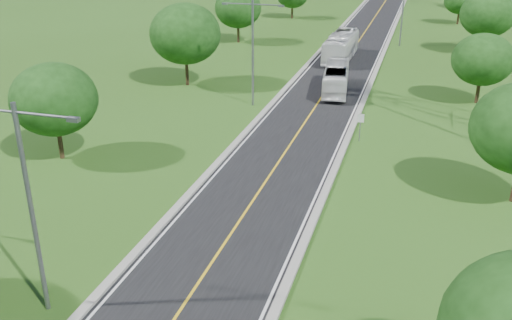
{
  "coord_description": "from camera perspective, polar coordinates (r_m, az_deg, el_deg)",
  "views": [
    {
      "loc": [
        9.5,
        -6.13,
        16.71
      ],
      "look_at": [
        0.26,
        25.0,
        3.0
      ],
      "focal_mm": 40.0,
      "sensor_mm": 36.0,
      "label": 1
    }
  ],
  "objects": [
    {
      "name": "tree_rc",
      "position": [
        59.69,
        21.74,
        9.32
      ],
      "size": [
        5.88,
        5.88,
        6.84
      ],
      "color": "black",
      "rests_on": "ground"
    },
    {
      "name": "streetlight_mid_left",
      "position": [
        54.5,
        -0.33,
        11.5
      ],
      "size": [
        5.9,
        0.25,
        10.0
      ],
      "color": "slate",
      "rests_on": "ground"
    },
    {
      "name": "speed_limit_sign",
      "position": [
        46.83,
        10.39,
        3.68
      ],
      "size": [
        0.55,
        0.09,
        2.4
      ],
      "color": "slate",
      "rests_on": "ground"
    },
    {
      "name": "tree_re",
      "position": [
        107.0,
        19.77,
        14.8
      ],
      "size": [
        5.46,
        5.46,
        6.35
      ],
      "color": "black",
      "rests_on": "ground"
    },
    {
      "name": "curb_left",
      "position": [
        75.28,
        5.69,
        10.04
      ],
      "size": [
        0.5,
        150.0,
        0.22
      ],
      "primitive_type": "cube",
      "color": "gray",
      "rests_on": "ground"
    },
    {
      "name": "road",
      "position": [
        74.64,
        8.93,
        9.7
      ],
      "size": [
        8.0,
        150.0,
        0.06
      ],
      "primitive_type": "cube",
      "color": "black",
      "rests_on": "ground"
    },
    {
      "name": "bus_inbound",
      "position": [
        75.27,
        8.5,
        11.18
      ],
      "size": [
        2.99,
        12.17,
        3.38
      ],
      "primitive_type": "imported",
      "rotation": [
        0.0,
        0.0,
        -0.01
      ],
      "color": "white",
      "rests_on": "road"
    },
    {
      "name": "ground",
      "position": [
        68.87,
        8.2,
        8.61
      ],
      "size": [
        260.0,
        260.0,
        0.0
      ],
      "primitive_type": "plane",
      "color": "#2B4E16",
      "rests_on": "ground"
    },
    {
      "name": "streetlight_far_right",
      "position": [
        84.89,
        14.53,
        14.91
      ],
      "size": [
        5.9,
        0.25,
        10.0
      ],
      "color": "slate",
      "rests_on": "ground"
    },
    {
      "name": "tree_lb",
      "position": [
        44.28,
        -19.54,
        5.74
      ],
      "size": [
        6.3,
        6.3,
        7.33
      ],
      "color": "black",
      "rests_on": "ground"
    },
    {
      "name": "bus_outbound",
      "position": [
        60.62,
        8.02,
        8.1
      ],
      "size": [
        3.52,
        10.29,
        2.81
      ],
      "primitive_type": "imported",
      "rotation": [
        0.0,
        0.0,
        3.26
      ],
      "color": "white",
      "rests_on": "road"
    },
    {
      "name": "curb_right",
      "position": [
        74.2,
        12.22,
        9.45
      ],
      "size": [
        0.5,
        150.0,
        0.22
      ],
      "primitive_type": "cube",
      "color": "gray",
      "rests_on": "ground"
    },
    {
      "name": "tree_lc",
      "position": [
        62.25,
        -7.1,
        12.41
      ],
      "size": [
        7.56,
        7.56,
        8.79
      ],
      "color": "black",
      "rests_on": "ground"
    },
    {
      "name": "streetlight_near_left",
      "position": [
        26.17,
        -21.79,
        -3.16
      ],
      "size": [
        5.9,
        0.25,
        10.0
      ],
      "color": "slate",
      "rests_on": "ground"
    },
    {
      "name": "tree_rd",
      "position": [
        83.26,
        22.17,
        13.37
      ],
      "size": [
        7.14,
        7.14,
        8.3
      ],
      "color": "black",
      "rests_on": "ground"
    },
    {
      "name": "tree_ld",
      "position": [
        85.21,
        -1.81,
        14.95
      ],
      "size": [
        6.72,
        6.72,
        7.82
      ],
      "color": "black",
      "rests_on": "ground"
    }
  ]
}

